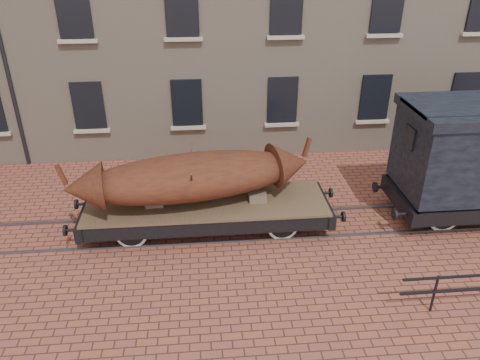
{
  "coord_description": "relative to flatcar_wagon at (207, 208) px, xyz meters",
  "views": [
    {
      "loc": [
        -2.05,
        -11.41,
        7.64
      ],
      "look_at": [
        -0.98,
        0.5,
        1.3
      ],
      "focal_mm": 35.0,
      "sensor_mm": 36.0,
      "label": 1
    }
  ],
  "objects": [
    {
      "name": "flatcar_wagon",
      "position": [
        0.0,
        0.0,
        0.0
      ],
      "size": [
        7.65,
        2.08,
        1.16
      ],
      "color": "brown",
      "rests_on": "ground"
    },
    {
      "name": "ground",
      "position": [
        1.97,
        -0.0,
        -0.72
      ],
      "size": [
        90.0,
        90.0,
        0.0
      ],
      "primitive_type": "plane",
      "color": "brown"
    },
    {
      "name": "iron_boat",
      "position": [
        -0.36,
        -0.0,
        1.02
      ],
      "size": [
        6.85,
        2.86,
        1.63
      ],
      "color": "#5D2B15",
      "rests_on": "flatcar_wagon"
    },
    {
      "name": "rail_track",
      "position": [
        1.97,
        -0.0,
        -0.69
      ],
      "size": [
        30.0,
        1.52,
        0.06
      ],
      "color": "#59595E",
      "rests_on": "ground"
    }
  ]
}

